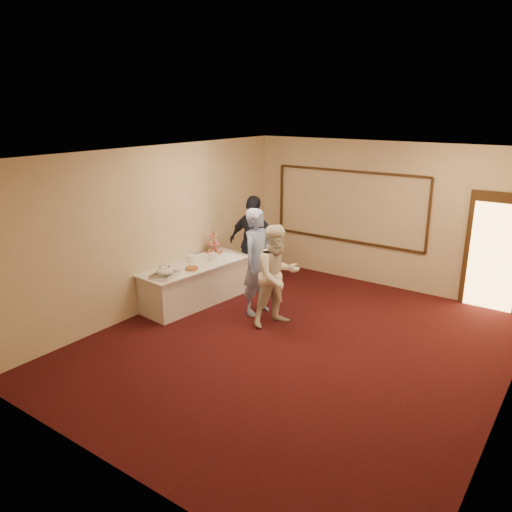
{
  "coord_description": "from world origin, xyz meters",
  "views": [
    {
      "loc": [
        3.63,
        -6.24,
        3.69
      ],
      "look_at": [
        -1.17,
        0.57,
        1.15
      ],
      "focal_mm": 35.0,
      "sensor_mm": 36.0,
      "label": 1
    }
  ],
  "objects": [
    {
      "name": "buffet_table",
      "position": [
        -2.55,
        0.47,
        0.39
      ],
      "size": [
        1.15,
        2.42,
        0.77
      ],
      "color": "white",
      "rests_on": "floor"
    },
    {
      "name": "woman",
      "position": [
        -0.7,
        0.53,
        0.89
      ],
      "size": [
        0.97,
        1.06,
        1.78
      ],
      "primitive_type": "imported",
      "rotation": [
        0.0,
        0.0,
        1.15
      ],
      "color": "white",
      "rests_on": "floor"
    },
    {
      "name": "room_walls",
      "position": [
        0.0,
        0.0,
        2.03
      ],
      "size": [
        6.04,
        7.04,
        3.02
      ],
      "color": "beige",
      "rests_on": "floor"
    },
    {
      "name": "floor",
      "position": [
        0.0,
        0.0,
        0.0
      ],
      "size": [
        7.0,
        7.0,
        0.0
      ],
      "primitive_type": "plane",
      "color": "black",
      "rests_on": "ground"
    },
    {
      "name": "plate_stack_a",
      "position": [
        -2.67,
        0.53,
        0.84
      ],
      "size": [
        0.17,
        0.17,
        0.14
      ],
      "color": "white",
      "rests_on": "buffet_table"
    },
    {
      "name": "guest",
      "position": [
        -2.06,
        1.75,
        0.98
      ],
      "size": [
        1.17,
        0.56,
        1.95
      ],
      "primitive_type": "imported",
      "rotation": [
        0.0,
        0.0,
        3.21
      ],
      "color": "black",
      "rests_on": "floor"
    },
    {
      "name": "pavlova_tray",
      "position": [
        -2.48,
        -0.37,
        0.85
      ],
      "size": [
        0.45,
        0.54,
        0.19
      ],
      "color": "silver",
      "rests_on": "buffet_table"
    },
    {
      "name": "plate_stack_b",
      "position": [
        -2.38,
        0.83,
        0.85
      ],
      "size": [
        0.18,
        0.18,
        0.15
      ],
      "color": "white",
      "rests_on": "buffet_table"
    },
    {
      "name": "cupcake_stand",
      "position": [
        -2.75,
        1.31,
        0.95
      ],
      "size": [
        0.34,
        0.34,
        0.49
      ],
      "color": "#C84741",
      "rests_on": "buffet_table"
    },
    {
      "name": "tart",
      "position": [
        -2.35,
        0.18,
        0.8
      ],
      "size": [
        0.27,
        0.27,
        0.06
      ],
      "color": "white",
      "rests_on": "buffet_table"
    },
    {
      "name": "camera_flash",
      "position": [
        -1.87,
        1.49,
        1.49
      ],
      "size": [
        0.08,
        0.05,
        0.05
      ],
      "primitive_type": "cube",
      "rotation": [
        0.0,
        0.0,
        -0.15
      ],
      "color": "white",
      "rests_on": "guest"
    },
    {
      "name": "doorway",
      "position": [
        2.15,
        3.45,
        1.08
      ],
      "size": [
        1.05,
        0.07,
        2.2
      ],
      "color": "#311F0E",
      "rests_on": "floor"
    },
    {
      "name": "man",
      "position": [
        -1.27,
        0.76,
        0.98
      ],
      "size": [
        0.5,
        0.74,
        1.95
      ],
      "primitive_type": "imported",
      "rotation": [
        0.0,
        0.0,
        1.52
      ],
      "color": "#93A9EA",
      "rests_on": "floor"
    },
    {
      "name": "wall_molding",
      "position": [
        -0.8,
        3.47,
        1.6
      ],
      "size": [
        3.45,
        0.04,
        1.55
      ],
      "color": "#311F0E",
      "rests_on": "room_walls"
    }
  ]
}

